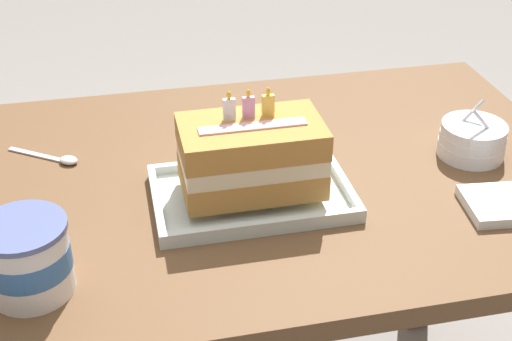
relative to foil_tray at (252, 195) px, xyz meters
name	(u,v)px	position (x,y,z in m)	size (l,w,h in m)	color
dining_table	(260,225)	(0.03, 0.07, -0.12)	(1.13, 0.74, 0.74)	brown
foil_tray	(252,195)	(0.00, 0.00, 0.00)	(0.32, 0.21, 0.02)	silver
birthday_cake	(251,156)	(0.00, 0.00, 0.07)	(0.22, 0.13, 0.16)	#B9803D
bowl_stack	(472,140)	(0.41, 0.06, 0.02)	(0.12, 0.12, 0.10)	white
ice_cream_tub	(28,258)	(-0.33, -0.15, 0.05)	(0.12, 0.12, 0.11)	white
serving_spoon_near_tray	(60,159)	(-0.31, 0.19, 0.00)	(0.13, 0.10, 0.01)	silver
napkin_pile	(499,205)	(0.38, -0.11, 0.00)	(0.12, 0.11, 0.02)	white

